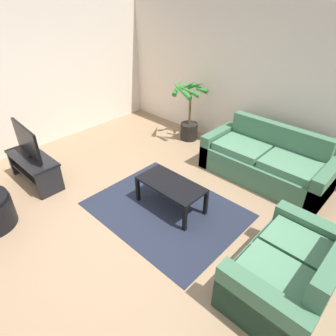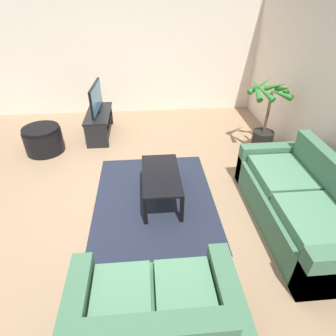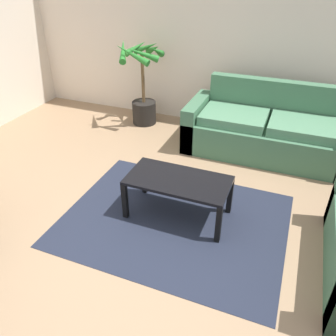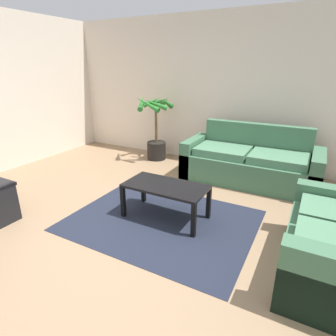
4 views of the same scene
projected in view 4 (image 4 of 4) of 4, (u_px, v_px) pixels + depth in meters
name	position (u px, v px, depth m)	size (l,w,h in m)	color
ground_plane	(112.00, 232.00, 3.23)	(6.60, 6.60, 0.00)	#937556
wall_back	(210.00, 91.00, 5.23)	(6.00, 0.06, 2.70)	beige
couch_main	(250.00, 163.00, 4.55)	(2.11, 0.90, 0.90)	#3F6B4C
coffee_table	(166.00, 190.00, 3.41)	(1.01, 0.51, 0.44)	black
area_rug	(162.00, 220.00, 3.46)	(2.20, 1.70, 0.01)	#1E2333
potted_palm	(156.00, 133.00, 5.53)	(0.74, 0.68, 1.28)	black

